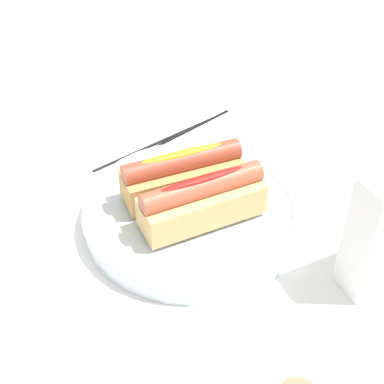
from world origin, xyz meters
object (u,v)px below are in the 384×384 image
at_px(chopstick_far, 174,136).
at_px(hotdog_front, 182,174).
at_px(chopstick_near, 156,142).
at_px(serving_bowl, 192,213).
at_px(hotdog_back, 202,200).

bearing_deg(chopstick_far, hotdog_front, 53.17).
height_order(chopstick_near, chopstick_far, same).
xyz_separation_m(serving_bowl, hotdog_front, (0.01, -0.03, 0.04)).
xyz_separation_m(hotdog_front, chopstick_far, (-0.02, -0.17, -0.06)).
relative_size(hotdog_front, hotdog_back, 0.99).
distance_m(hotdog_front, chopstick_far, 0.18).
bearing_deg(hotdog_front, chopstick_far, -95.74).
xyz_separation_m(hotdog_back, chopstick_near, (0.03, -0.21, -0.06)).
bearing_deg(chopstick_near, serving_bowl, 68.59).
relative_size(serving_bowl, chopstick_far, 1.25).
relative_size(hotdog_front, chopstick_far, 0.71).
xyz_separation_m(hotdog_back, chopstick_far, (-0.00, -0.22, -0.06)).
bearing_deg(serving_bowl, hotdog_back, 104.68).
height_order(hotdog_front, hotdog_back, same).
distance_m(hotdog_back, chopstick_near, 0.22).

